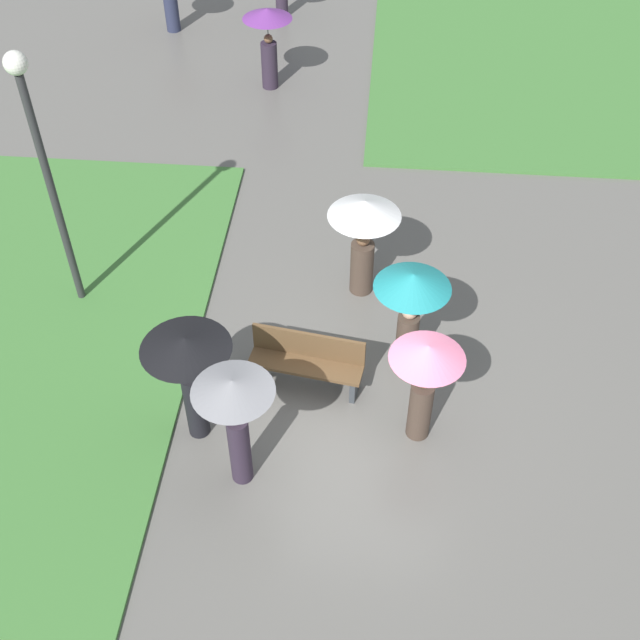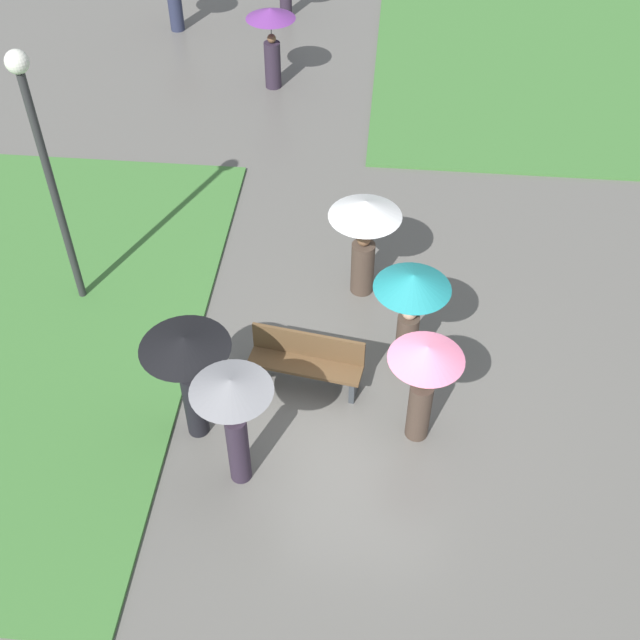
% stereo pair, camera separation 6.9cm
% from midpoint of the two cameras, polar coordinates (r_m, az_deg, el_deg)
% --- Properties ---
extents(ground_plane, '(90.00, 90.00, 0.00)m').
position_cam_midpoint_polar(ground_plane, '(11.62, 3.64, -6.31)').
color(ground_plane, '#66635E').
extents(lawn_patch_far, '(10.03, 8.91, 0.06)m').
position_cam_midpoint_polar(lawn_patch_far, '(20.59, 18.79, 16.50)').
color(lawn_patch_far, '#427A38').
rests_on(lawn_patch_far, ground_plane).
extents(park_bench, '(1.70, 0.67, 0.90)m').
position_cam_midpoint_polar(park_bench, '(11.58, -0.78, -2.85)').
color(park_bench, brown).
rests_on(park_bench, ground_plane).
extents(lamp_post, '(0.32, 0.32, 4.30)m').
position_cam_midpoint_polar(lamp_post, '(12.12, -18.94, 11.18)').
color(lamp_post, '#2D2D30').
rests_on(lamp_post, ground_plane).
extents(crowd_person_white, '(1.14, 1.14, 1.80)m').
position_cam_midpoint_polar(crowd_person_white, '(12.51, 3.37, 6.70)').
color(crowd_person_white, '#47382D').
rests_on(crowd_person_white, ground_plane).
extents(crowd_person_black, '(1.18, 1.18, 1.86)m').
position_cam_midpoint_polar(crowd_person_black, '(10.40, -9.20, -2.88)').
color(crowd_person_black, black).
rests_on(crowd_person_black, ground_plane).
extents(crowd_person_pink, '(0.99, 0.99, 1.75)m').
position_cam_midpoint_polar(crowd_person_pink, '(10.44, 7.64, -3.72)').
color(crowd_person_pink, '#47382D').
rests_on(crowd_person_pink, ground_plane).
extents(crowd_person_teal, '(1.09, 1.09, 1.81)m').
position_cam_midpoint_polar(crowd_person_teal, '(11.25, 6.69, 1.50)').
color(crowd_person_teal, '#47382D').
rests_on(crowd_person_teal, ground_plane).
extents(crowd_person_grey, '(1.02, 1.02, 1.93)m').
position_cam_midpoint_polar(crowd_person_grey, '(9.82, -5.95, -6.20)').
color(crowd_person_grey, '#2D2333').
rests_on(crowd_person_grey, ground_plane).
extents(lone_walker_mid_plaza, '(1.08, 1.08, 1.80)m').
position_cam_midpoint_polar(lone_walker_mid_plaza, '(18.40, -3.36, 19.77)').
color(lone_walker_mid_plaza, '#2D2333').
rests_on(lone_walker_mid_plaza, ground_plane).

